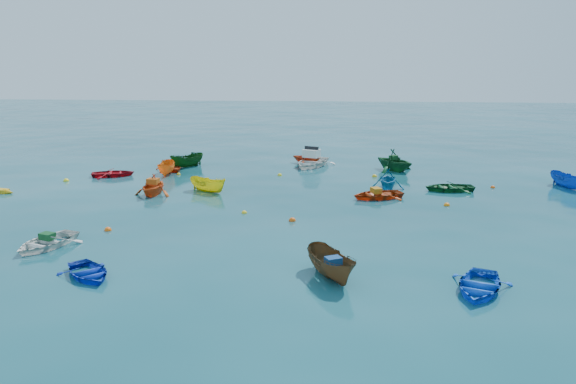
# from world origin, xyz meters

# --- Properties ---
(ground) EXTENTS (160.00, 160.00, 0.00)m
(ground) POSITION_xyz_m (0.00, 0.00, 0.00)
(ground) COLOR #093A45
(ground) RESTS_ON ground
(dinghy_blue_sw) EXTENTS (3.33, 3.38, 0.57)m
(dinghy_blue_sw) POSITION_xyz_m (-6.87, -8.08, 0.00)
(dinghy_blue_sw) COLOR #0E2EB5
(dinghy_blue_sw) RESTS_ON ground
(dinghy_white_near) EXTENTS (3.24, 3.81, 0.67)m
(dinghy_white_near) POSITION_xyz_m (-10.28, -4.80, 0.00)
(dinghy_white_near) COLOR silver
(dinghy_white_near) RESTS_ON ground
(sampan_brown_mid) EXTENTS (2.54, 3.46, 1.26)m
(sampan_brown_mid) POSITION_xyz_m (2.70, -7.45, 0.00)
(sampan_brown_mid) COLOR #543A1E
(sampan_brown_mid) RESTS_ON ground
(dinghy_blue_se) EXTENTS (3.27, 3.79, 0.66)m
(dinghy_blue_se) POSITION_xyz_m (8.15, -8.28, 0.00)
(dinghy_blue_se) COLOR blue
(dinghy_blue_se) RESTS_ON ground
(dinghy_orange_w) EXTENTS (2.64, 2.96, 1.41)m
(dinghy_orange_w) POSITION_xyz_m (-8.48, 5.19, 0.00)
(dinghy_orange_w) COLOR #DD4C14
(dinghy_orange_w) RESTS_ON ground
(sampan_yellow_mid) EXTENTS (2.97, 2.22, 1.08)m
(sampan_yellow_mid) POSITION_xyz_m (-5.24, 6.32, 0.00)
(sampan_yellow_mid) COLOR yellow
(sampan_yellow_mid) RESTS_ON ground
(dinghy_green_e) EXTENTS (3.37, 2.58, 0.65)m
(dinghy_green_e) POSITION_xyz_m (10.22, 7.87, 0.00)
(dinghy_green_e) COLOR #135227
(dinghy_green_e) RESTS_ON ground
(dinghy_cyan_se) EXTENTS (2.41, 2.75, 1.39)m
(dinghy_cyan_se) POSITION_xyz_m (6.31, 8.31, 0.00)
(dinghy_cyan_se) COLOR teal
(dinghy_cyan_se) RESTS_ON ground
(dinghy_red_nw) EXTENTS (3.47, 2.90, 0.62)m
(dinghy_red_nw) POSITION_xyz_m (-13.13, 10.47, 0.00)
(dinghy_red_nw) COLOR #AA0E18
(dinghy_red_nw) RESTS_ON ground
(sampan_orange_n) EXTENTS (1.39, 2.99, 1.12)m
(sampan_orange_n) POSITION_xyz_m (-9.43, 11.32, 0.00)
(sampan_orange_n) COLOR orange
(sampan_orange_n) RESTS_ON ground
(dinghy_green_n) EXTENTS (4.36, 4.38, 1.75)m
(dinghy_green_n) POSITION_xyz_m (7.34, 14.13, 0.00)
(dinghy_green_n) COLOR #114C23
(dinghy_green_n) RESTS_ON ground
(dinghy_red_ne) EXTENTS (3.82, 3.32, 0.66)m
(dinghy_red_ne) POSITION_xyz_m (5.45, 5.50, 0.00)
(dinghy_red_ne) COLOR #B93A0F
(dinghy_red_ne) RESTS_ON ground
(sampan_blue_far) EXTENTS (2.06, 3.13, 1.13)m
(sampan_blue_far) POSITION_xyz_m (18.19, 9.35, 0.00)
(sampan_blue_far) COLOR #0E44B5
(sampan_blue_far) RESTS_ON ground
(dinghy_red_far) EXTENTS (3.15, 3.31, 0.56)m
(dinghy_red_far) POSITION_xyz_m (-9.52, 12.91, 0.00)
(dinghy_red_far) COLOR #9E2B0D
(dinghy_red_far) RESTS_ON ground
(dinghy_orange_far) EXTENTS (3.05, 2.87, 1.27)m
(dinghy_orange_far) POSITION_xyz_m (0.57, 16.50, 0.00)
(dinghy_orange_far) COLOR red
(dinghy_orange_far) RESTS_ON ground
(sampan_green_far) EXTENTS (2.82, 3.12, 1.19)m
(sampan_green_far) POSITION_xyz_m (-8.66, 14.28, 0.00)
(sampan_green_far) COLOR #104614
(sampan_green_far) RESTS_ON ground
(motorboat_white) EXTENTS (4.40, 5.07, 1.48)m
(motorboat_white) POSITION_xyz_m (1.03, 15.40, 0.00)
(motorboat_white) COLOR silver
(motorboat_white) RESTS_ON ground
(tarp_green_a) EXTENTS (0.74, 0.65, 0.30)m
(tarp_green_a) POSITION_xyz_m (-10.25, -4.71, 0.49)
(tarp_green_a) COLOR #124B21
(tarp_green_a) RESTS_ON dinghy_white_near
(tarp_blue_a) EXTENTS (0.74, 0.67, 0.29)m
(tarp_blue_a) POSITION_xyz_m (2.77, -7.59, 0.77)
(tarp_blue_a) COLOR navy
(tarp_blue_a) RESTS_ON sampan_brown_mid
(tarp_orange_a) EXTENTS (0.76, 0.61, 0.34)m
(tarp_orange_a) POSITION_xyz_m (-8.47, 5.24, 0.88)
(tarp_orange_a) COLOR #C75614
(tarp_orange_a) RESTS_ON dinghy_orange_w
(tarp_green_b) EXTENTS (0.72, 0.72, 0.28)m
(tarp_green_b) POSITION_xyz_m (7.27, 14.20, 1.01)
(tarp_green_b) COLOR #10431B
(tarp_green_b) RESTS_ON dinghy_green_n
(tarp_orange_b) EXTENTS (0.72, 0.81, 0.32)m
(tarp_orange_b) POSITION_xyz_m (5.36, 5.46, 0.49)
(tarp_orange_b) COLOR #BA7313
(tarp_orange_b) RESTS_ON dinghy_red_ne
(buoy_or_a) EXTENTS (0.36, 0.36, 0.36)m
(buoy_or_a) POSITION_xyz_m (-8.45, -2.17, 0.00)
(buoy_or_a) COLOR #FF5C0D
(buoy_or_a) RESTS_ON ground
(buoy_ye_a) EXTENTS (0.30, 0.30, 0.30)m
(buoy_ye_a) POSITION_xyz_m (-2.16, 1.52, 0.00)
(buoy_ye_a) COLOR yellow
(buoy_ye_a) RESTS_ON ground
(buoy_or_b) EXTENTS (0.36, 0.36, 0.36)m
(buoy_or_b) POSITION_xyz_m (9.35, 4.02, 0.00)
(buoy_or_b) COLOR orange
(buoy_or_b) RESTS_ON ground
(buoy_ye_b) EXTENTS (0.38, 0.38, 0.38)m
(buoy_ye_b) POSITION_xyz_m (-15.78, 8.60, 0.00)
(buoy_ye_b) COLOR yellow
(buoy_ye_b) RESTS_ON ground
(buoy_or_c) EXTENTS (0.38, 0.38, 0.38)m
(buoy_or_c) POSITION_xyz_m (0.61, 0.23, 0.00)
(buoy_or_c) COLOR #E4510C
(buoy_or_c) RESTS_ON ground
(buoy_ye_c) EXTENTS (0.32, 0.32, 0.32)m
(buoy_ye_c) POSITION_xyz_m (-1.15, 11.67, 0.00)
(buoy_ye_c) COLOR yellow
(buoy_ye_c) RESTS_ON ground
(buoy_or_d) EXTENTS (0.30, 0.30, 0.30)m
(buoy_or_d) POSITION_xyz_m (13.26, 8.87, 0.00)
(buoy_or_d) COLOR #E5500C
(buoy_or_d) RESTS_ON ground
(buoy_ye_d) EXTENTS (0.30, 0.30, 0.30)m
(buoy_ye_d) POSITION_xyz_m (-8.56, 11.34, 0.00)
(buoy_ye_d) COLOR gold
(buoy_ye_d) RESTS_ON ground
(buoy_or_e) EXTENTS (0.31, 0.31, 0.31)m
(buoy_or_e) POSITION_xyz_m (0.93, 15.40, 0.00)
(buoy_or_e) COLOR #FA610D
(buoy_or_e) RESTS_ON ground
(buoy_ye_e) EXTENTS (0.36, 0.36, 0.36)m
(buoy_ye_e) POSITION_xyz_m (5.72, 11.75, 0.00)
(buoy_ye_e) COLOR yellow
(buoy_ye_e) RESTS_ON ground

